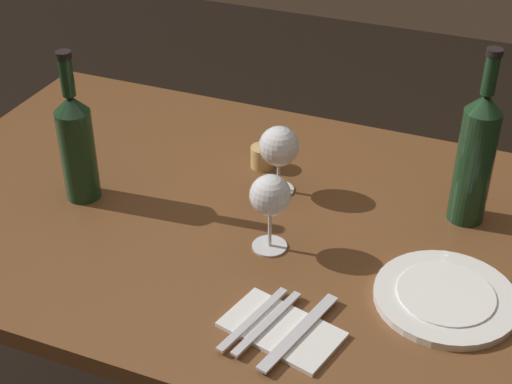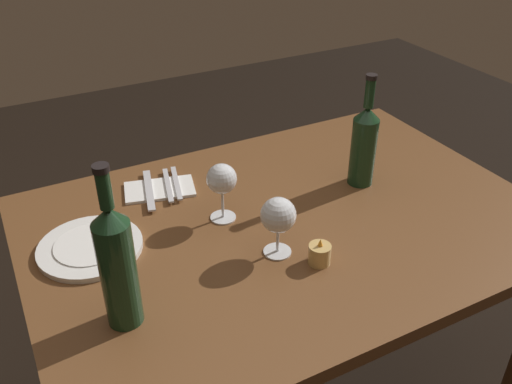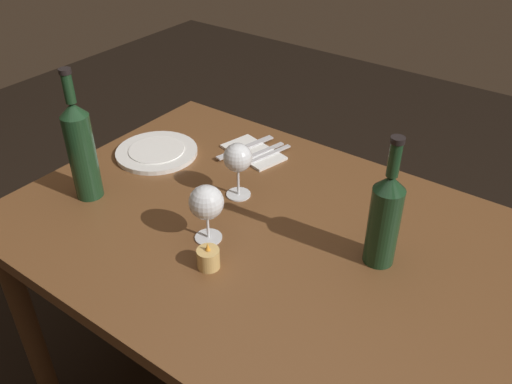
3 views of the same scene
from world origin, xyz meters
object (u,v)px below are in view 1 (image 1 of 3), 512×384
(wine_bottle_second, at_px, (476,155))
(folded_napkin, at_px, (282,330))
(wine_glass_left, at_px, (270,197))
(votive_candle, at_px, (262,157))
(wine_glass_right, at_px, (279,148))
(fork_outer, at_px, (253,319))
(table_knife, at_px, (299,332))
(fork_inner, at_px, (267,323))
(dinner_plate, at_px, (446,297))
(wine_bottle, at_px, (77,144))

(wine_bottle_second, height_order, folded_napkin, wine_bottle_second)
(wine_glass_left, height_order, votive_candle, wine_glass_left)
(wine_glass_left, xyz_separation_m, wine_glass_right, (-0.05, 0.19, -0.01))
(fork_outer, height_order, table_knife, same)
(fork_outer, bearing_deg, fork_inner, 0.00)
(dinner_plate, bearing_deg, wine_glass_right, 151.00)
(wine_glass_right, distance_m, table_knife, 0.44)
(fork_inner, height_order, fork_outer, same)
(dinner_plate, height_order, fork_inner, dinner_plate)
(wine_bottle_second, relative_size, dinner_plate, 1.45)
(wine_glass_left, relative_size, dinner_plate, 0.63)
(wine_glass_left, bearing_deg, fork_outer, -76.22)
(wine_glass_left, height_order, table_knife, wine_glass_left)
(wine_bottle, bearing_deg, folded_napkin, -23.11)
(fork_outer, bearing_deg, wine_glass_right, 104.82)
(dinner_plate, bearing_deg, fork_inner, -145.68)
(wine_glass_right, bearing_deg, folded_napkin, -68.57)
(wine_bottle_second, distance_m, folded_napkin, 0.51)
(wine_glass_left, distance_m, folded_napkin, 0.25)
(wine_glass_right, distance_m, fork_outer, 0.41)
(folded_napkin, relative_size, fork_outer, 1.19)
(fork_outer, bearing_deg, votive_candle, 109.93)
(wine_glass_right, xyz_separation_m, fork_outer, (0.10, -0.39, -0.09))
(folded_napkin, distance_m, table_knife, 0.03)
(wine_glass_left, xyz_separation_m, fork_outer, (0.05, -0.20, -0.10))
(wine_bottle, xyz_separation_m, votive_candle, (0.30, 0.25, -0.10))
(dinner_plate, xyz_separation_m, fork_inner, (-0.26, -0.18, 0.00))
(votive_candle, relative_size, table_knife, 0.32)
(votive_candle, distance_m, dinner_plate, 0.54)
(wine_bottle, xyz_separation_m, wine_bottle_second, (0.74, 0.22, 0.02))
(fork_outer, distance_m, table_knife, 0.08)
(votive_candle, distance_m, fork_outer, 0.50)
(wine_glass_right, bearing_deg, fork_outer, -75.18)
(wine_glass_left, distance_m, fork_inner, 0.24)
(wine_glass_left, xyz_separation_m, votive_candle, (-0.12, 0.26, -0.09))
(wine_bottle, height_order, dinner_plate, wine_bottle)
(wine_bottle, relative_size, fork_inner, 1.79)
(dinner_plate, relative_size, table_knife, 1.18)
(wine_glass_left, height_order, fork_inner, wine_glass_left)
(dinner_plate, bearing_deg, folded_napkin, -142.92)
(wine_glass_right, bearing_deg, votive_candle, 130.72)
(wine_glass_right, xyz_separation_m, folded_napkin, (0.15, -0.39, -0.10))
(dinner_plate, xyz_separation_m, table_knife, (-0.20, -0.18, 0.00))
(dinner_plate, bearing_deg, votive_candle, 147.26)
(wine_bottle, relative_size, table_knife, 1.53)
(table_knife, bearing_deg, dinner_plate, 40.93)
(wine_glass_left, relative_size, fork_outer, 0.87)
(wine_glass_left, distance_m, fork_outer, 0.23)
(wine_bottle_second, relative_size, folded_napkin, 1.69)
(fork_outer, bearing_deg, table_knife, 0.00)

